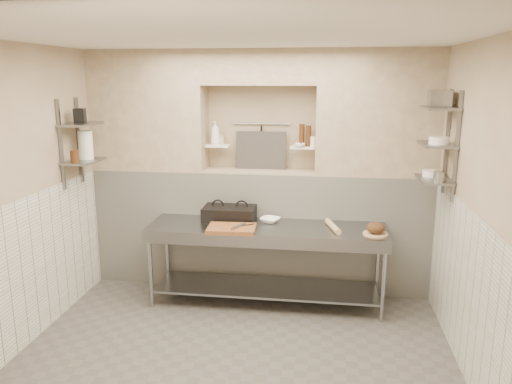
% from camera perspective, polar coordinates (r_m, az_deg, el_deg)
% --- Properties ---
extents(floor, '(4.00, 3.90, 0.10)m').
position_cam_1_polar(floor, '(4.79, -2.54, -19.02)').
color(floor, '#4A4642').
rests_on(floor, ground).
extents(ceiling, '(4.00, 3.90, 0.10)m').
position_cam_1_polar(ceiling, '(4.08, -2.97, 18.05)').
color(ceiling, silver).
rests_on(ceiling, ground).
extents(wall_left, '(0.10, 3.90, 2.80)m').
position_cam_1_polar(wall_left, '(5.00, -26.48, -0.96)').
color(wall_left, tan).
rests_on(wall_left, ground).
extents(wall_right, '(0.10, 3.90, 2.80)m').
position_cam_1_polar(wall_right, '(4.33, 25.00, -2.81)').
color(wall_right, tan).
rests_on(wall_right, ground).
extents(wall_back, '(4.00, 0.10, 2.80)m').
position_cam_1_polar(wall_back, '(6.14, 0.73, 2.75)').
color(wall_back, tan).
rests_on(wall_back, ground).
extents(wall_front, '(4.00, 0.10, 2.80)m').
position_cam_1_polar(wall_front, '(2.39, -11.95, -14.29)').
color(wall_front, tan).
rests_on(wall_front, ground).
extents(backwall_lower, '(4.00, 0.40, 1.40)m').
position_cam_1_polar(backwall_lower, '(6.06, 0.41, -4.19)').
color(backwall_lower, silver).
rests_on(backwall_lower, floor).
extents(alcove_sill, '(1.30, 0.40, 0.02)m').
position_cam_1_polar(alcove_sill, '(5.89, 0.42, 2.42)').
color(alcove_sill, tan).
rests_on(alcove_sill, backwall_lower).
extents(backwall_pillar_left, '(1.35, 0.40, 1.40)m').
position_cam_1_polar(backwall_pillar_left, '(6.12, -12.11, 9.05)').
color(backwall_pillar_left, tan).
rests_on(backwall_pillar_left, backwall_lower).
extents(backwall_pillar_right, '(1.35, 0.40, 1.40)m').
position_cam_1_polar(backwall_pillar_right, '(5.78, 13.72, 8.76)').
color(backwall_pillar_right, tan).
rests_on(backwall_pillar_right, backwall_lower).
extents(backwall_header, '(1.30, 0.40, 0.40)m').
position_cam_1_polar(backwall_header, '(5.79, 0.44, 14.07)').
color(backwall_header, tan).
rests_on(backwall_header, backwall_lower).
extents(wainscot_left, '(0.02, 3.90, 1.40)m').
position_cam_1_polar(wainscot_left, '(5.17, -25.14, -8.55)').
color(wainscot_left, silver).
rests_on(wainscot_left, floor).
extents(wainscot_right, '(0.02, 3.90, 1.40)m').
position_cam_1_polar(wainscot_right, '(4.54, 23.42, -11.34)').
color(wainscot_right, silver).
rests_on(wainscot_right, floor).
extents(alcove_shelf_left, '(0.28, 0.16, 0.02)m').
position_cam_1_polar(alcove_shelf_left, '(5.93, -4.39, 5.29)').
color(alcove_shelf_left, white).
rests_on(alcove_shelf_left, backwall_lower).
extents(alcove_shelf_right, '(0.28, 0.16, 0.02)m').
position_cam_1_polar(alcove_shelf_right, '(5.80, 5.35, 5.10)').
color(alcove_shelf_right, white).
rests_on(alcove_shelf_right, backwall_lower).
extents(utensil_rail, '(0.70, 0.02, 0.02)m').
position_cam_1_polar(utensil_rail, '(5.99, 0.65, 7.81)').
color(utensil_rail, gray).
rests_on(utensil_rail, wall_back).
extents(hanging_steel, '(0.02, 0.02, 0.30)m').
position_cam_1_polar(hanging_steel, '(5.98, 0.62, 6.17)').
color(hanging_steel, black).
rests_on(hanging_steel, utensil_rail).
extents(splash_panel, '(0.60, 0.08, 0.45)m').
position_cam_1_polar(splash_panel, '(5.95, 0.55, 4.77)').
color(splash_panel, '#383330').
rests_on(splash_panel, alcove_sill).
extents(shelf_rail_left_a, '(0.03, 0.03, 0.95)m').
position_cam_1_polar(shelf_rail_left_a, '(5.96, -19.54, 5.59)').
color(shelf_rail_left_a, slate).
rests_on(shelf_rail_left_a, wall_left).
extents(shelf_rail_left_b, '(0.03, 0.03, 0.95)m').
position_cam_1_polar(shelf_rail_left_b, '(5.61, -21.40, 5.03)').
color(shelf_rail_left_b, slate).
rests_on(shelf_rail_left_b, wall_left).
extents(wall_shelf_left_lower, '(0.30, 0.50, 0.02)m').
position_cam_1_polar(wall_shelf_left_lower, '(5.74, -19.10, 3.36)').
color(wall_shelf_left_lower, slate).
rests_on(wall_shelf_left_lower, wall_left).
extents(wall_shelf_left_upper, '(0.30, 0.50, 0.03)m').
position_cam_1_polar(wall_shelf_left_upper, '(5.70, -19.39, 7.33)').
color(wall_shelf_left_upper, slate).
rests_on(wall_shelf_left_upper, wall_left).
extents(shelf_rail_right_a, '(0.03, 0.03, 1.05)m').
position_cam_1_polar(shelf_rail_right_a, '(5.42, 20.96, 5.35)').
color(shelf_rail_right_a, slate).
rests_on(shelf_rail_right_a, wall_right).
extents(shelf_rail_right_b, '(0.03, 0.03, 1.05)m').
position_cam_1_polar(shelf_rail_right_b, '(5.03, 21.94, 4.75)').
color(shelf_rail_right_b, slate).
rests_on(shelf_rail_right_b, wall_right).
extents(wall_shelf_right_lower, '(0.30, 0.50, 0.02)m').
position_cam_1_polar(wall_shelf_right_lower, '(5.25, 19.68, 1.36)').
color(wall_shelf_right_lower, slate).
rests_on(wall_shelf_right_lower, wall_right).
extents(wall_shelf_right_mid, '(0.30, 0.50, 0.02)m').
position_cam_1_polar(wall_shelf_right_mid, '(5.19, 19.98, 5.14)').
color(wall_shelf_right_mid, slate).
rests_on(wall_shelf_right_mid, wall_right).
extents(wall_shelf_right_upper, '(0.30, 0.50, 0.03)m').
position_cam_1_polar(wall_shelf_right_upper, '(5.16, 20.28, 8.99)').
color(wall_shelf_right_upper, slate).
rests_on(wall_shelf_right_upper, wall_right).
extents(prep_table, '(2.60, 0.70, 0.90)m').
position_cam_1_polar(prep_table, '(5.53, 1.20, -6.54)').
color(prep_table, gray).
rests_on(prep_table, floor).
extents(panini_press, '(0.59, 0.43, 0.16)m').
position_cam_1_polar(panini_press, '(5.70, -3.00, -2.39)').
color(panini_press, black).
rests_on(panini_press, prep_table).
extents(cutting_board, '(0.52, 0.38, 0.05)m').
position_cam_1_polar(cutting_board, '(5.30, -2.80, -4.21)').
color(cutting_board, brown).
rests_on(cutting_board, prep_table).
extents(knife_blade, '(0.23, 0.18, 0.01)m').
position_cam_1_polar(knife_blade, '(5.32, -1.38, -3.87)').
color(knife_blade, gray).
rests_on(knife_blade, cutting_board).
extents(tongs, '(0.13, 0.24, 0.02)m').
position_cam_1_polar(tongs, '(5.27, -2.04, -3.94)').
color(tongs, gray).
rests_on(tongs, cutting_board).
extents(mixing_bowl, '(0.27, 0.27, 0.05)m').
position_cam_1_polar(mixing_bowl, '(5.61, 1.62, -3.21)').
color(mixing_bowl, white).
rests_on(mixing_bowl, prep_table).
extents(rolling_pin, '(0.17, 0.42, 0.06)m').
position_cam_1_polar(rolling_pin, '(5.41, 8.77, -3.90)').
color(rolling_pin, tan).
rests_on(rolling_pin, prep_table).
extents(bread_board, '(0.26, 0.26, 0.01)m').
position_cam_1_polar(bread_board, '(5.32, 13.48, -4.67)').
color(bread_board, tan).
rests_on(bread_board, prep_table).
extents(bread_loaf, '(0.19, 0.19, 0.12)m').
position_cam_1_polar(bread_loaf, '(5.30, 13.52, -4.00)').
color(bread_loaf, '#4C2D19').
rests_on(bread_loaf, bread_board).
extents(bottle_soap, '(0.14, 0.14, 0.28)m').
position_cam_1_polar(bottle_soap, '(5.93, -4.67, 6.76)').
color(bottle_soap, white).
rests_on(bottle_soap, alcove_shelf_left).
extents(jar_alcove, '(0.07, 0.07, 0.11)m').
position_cam_1_polar(jar_alcove, '(5.96, -4.00, 5.97)').
color(jar_alcove, tan).
rests_on(jar_alcove, alcove_shelf_left).
extents(bowl_alcove, '(0.15, 0.15, 0.04)m').
position_cam_1_polar(bowl_alcove, '(5.75, 4.99, 5.36)').
color(bowl_alcove, white).
rests_on(bowl_alcove, alcove_shelf_right).
extents(condiment_a, '(0.07, 0.07, 0.24)m').
position_cam_1_polar(condiment_a, '(5.79, 6.00, 6.40)').
color(condiment_a, '#3E210F').
rests_on(condiment_a, alcove_shelf_right).
extents(condiment_b, '(0.06, 0.06, 0.25)m').
position_cam_1_polar(condiment_b, '(5.82, 5.26, 6.51)').
color(condiment_b, '#3E210F').
rests_on(condiment_b, alcove_shelf_right).
extents(condiment_c, '(0.07, 0.07, 0.11)m').
position_cam_1_polar(condiment_c, '(5.79, 6.53, 5.75)').
color(condiment_c, white).
rests_on(condiment_c, alcove_shelf_right).
extents(jug_left, '(0.15, 0.15, 0.31)m').
position_cam_1_polar(jug_left, '(5.79, -18.89, 5.11)').
color(jug_left, white).
rests_on(jug_left, wall_shelf_left_lower).
extents(jar_left, '(0.09, 0.09, 0.13)m').
position_cam_1_polar(jar_left, '(5.57, -20.01, 3.83)').
color(jar_left, '#3E210F').
rests_on(jar_left, wall_shelf_left_lower).
extents(box_left_upper, '(0.13, 0.13, 0.16)m').
position_cam_1_polar(box_left_upper, '(5.69, -19.48, 8.22)').
color(box_left_upper, black).
rests_on(box_left_upper, wall_shelf_left_upper).
extents(bowl_right, '(0.19, 0.19, 0.06)m').
position_cam_1_polar(bowl_right, '(5.35, 19.49, 2.03)').
color(bowl_right, white).
rests_on(bowl_right, wall_shelf_right_lower).
extents(canister_right, '(0.11, 0.11, 0.11)m').
position_cam_1_polar(canister_right, '(5.05, 20.18, 1.64)').
color(canister_right, gray).
rests_on(canister_right, wall_shelf_right_lower).
extents(bowl_right_mid, '(0.19, 0.19, 0.07)m').
position_cam_1_polar(bowl_right_mid, '(5.12, 20.18, 5.55)').
color(bowl_right_mid, white).
rests_on(bowl_right_mid, wall_shelf_right_mid).
extents(basket_right, '(0.21, 0.25, 0.16)m').
position_cam_1_polar(basket_right, '(5.21, 20.24, 10.01)').
color(basket_right, gray).
rests_on(basket_right, wall_shelf_right_upper).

